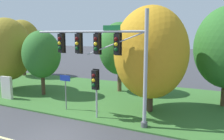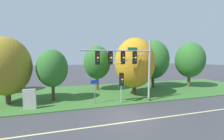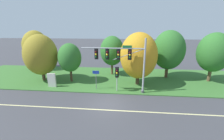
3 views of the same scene
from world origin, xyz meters
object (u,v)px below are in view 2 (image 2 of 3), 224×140
object	(u,v)px
tree_left_of_mast	(6,66)
tree_behind_signpost	(52,68)
tree_mid_verge	(97,63)
tree_tall_centre	(135,63)
pedestrian_signal_near_kerb	(122,81)
tree_furthest_back	(190,60)
traffic_signal_mast	(128,62)
route_sign_post	(95,88)
tree_right_far	(153,60)
info_kiosk	(30,99)

from	to	relation	value
tree_left_of_mast	tree_behind_signpost	distance (m)	4.43
tree_mid_verge	tree_tall_centre	world-z (taller)	tree_tall_centre
pedestrian_signal_near_kerb	tree_furthest_back	size ratio (longest dim) A/B	0.45
traffic_signal_mast	route_sign_post	bearing A→B (deg)	170.00
tree_behind_signpost	tree_tall_centre	xyz separation A→B (m)	(9.79, -0.21, 0.49)
pedestrian_signal_near_kerb	tree_tall_centre	size ratio (longest dim) A/B	0.44
tree_right_far	tree_furthest_back	size ratio (longest dim) A/B	1.04
tree_right_far	tree_behind_signpost	bearing A→B (deg)	-167.49
info_kiosk	tree_tall_centre	bearing A→B (deg)	10.08
tree_mid_verge	traffic_signal_mast	bearing A→B (deg)	-74.71
pedestrian_signal_near_kerb	route_sign_post	distance (m)	2.90
traffic_signal_mast	tree_behind_signpost	world-z (taller)	traffic_signal_mast
tree_behind_signpost	tree_furthest_back	size ratio (longest dim) A/B	0.79
info_kiosk	tree_behind_signpost	bearing A→B (deg)	50.50
tree_left_of_mast	tree_mid_verge	distance (m)	10.88
tree_left_of_mast	tree_mid_verge	xyz separation A→B (m)	(10.19, 3.82, 0.12)
pedestrian_signal_near_kerb	tree_right_far	size ratio (longest dim) A/B	0.43
route_sign_post	tree_behind_signpost	world-z (taller)	tree_behind_signpost
tree_right_far	info_kiosk	xyz separation A→B (m)	(-16.53, -5.54, -3.46)
tree_right_far	traffic_signal_mast	bearing A→B (deg)	-138.00
traffic_signal_mast	tree_mid_verge	xyz separation A→B (m)	(-1.91, 7.00, -0.30)
tree_furthest_back	tree_right_far	bearing A→B (deg)	168.56
tree_behind_signpost	tree_right_far	xyz separation A→B (m)	(14.65, 3.25, 0.79)
route_sign_post	tree_right_far	distance (m)	12.15
tree_behind_signpost	traffic_signal_mast	bearing A→B (deg)	-21.49
traffic_signal_mast	pedestrian_signal_near_kerb	size ratio (longest dim) A/B	2.40
traffic_signal_mast	pedestrian_signal_near_kerb	bearing A→B (deg)	180.00
pedestrian_signal_near_kerb	route_sign_post	bearing A→B (deg)	167.68
tree_tall_centre	info_kiosk	distance (m)	12.27
tree_mid_verge	tree_furthest_back	world-z (taller)	tree_furthest_back
tree_furthest_back	pedestrian_signal_near_kerb	bearing A→B (deg)	-159.58
tree_left_of_mast	tree_behind_signpost	world-z (taller)	tree_left_of_mast
tree_behind_signpost	route_sign_post	bearing A→B (deg)	-29.59
traffic_signal_mast	tree_mid_verge	world-z (taller)	traffic_signal_mast
tree_left_of_mast	tree_behind_signpost	xyz separation A→B (m)	(4.42, -0.15, -0.30)
tree_left_of_mast	pedestrian_signal_near_kerb	bearing A→B (deg)	-15.53
tree_left_of_mast	tree_behind_signpost	bearing A→B (deg)	-2.00
pedestrian_signal_near_kerb	tree_furthest_back	distance (m)	14.66
pedestrian_signal_near_kerb	tree_furthest_back	bearing A→B (deg)	20.42
route_sign_post	tree_behind_signpost	xyz separation A→B (m)	(-4.26, 2.42, 1.94)
tree_left_of_mast	tree_right_far	bearing A→B (deg)	9.22
tree_tall_centre	traffic_signal_mast	bearing A→B (deg)	-126.85
pedestrian_signal_near_kerb	info_kiosk	size ratio (longest dim) A/B	1.69
tree_mid_verge	info_kiosk	world-z (taller)	tree_mid_verge
info_kiosk	route_sign_post	bearing A→B (deg)	-1.29
tree_behind_signpost	tree_mid_verge	world-z (taller)	tree_mid_verge
tree_mid_verge	info_kiosk	xyz separation A→B (m)	(-7.65, -6.26, -3.09)
tree_left_of_mast	info_kiosk	size ratio (longest dim) A/B	3.65
pedestrian_signal_near_kerb	traffic_signal_mast	bearing A→B (deg)	-0.00
route_sign_post	tree_tall_centre	xyz separation A→B (m)	(5.53, 2.21, 2.43)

